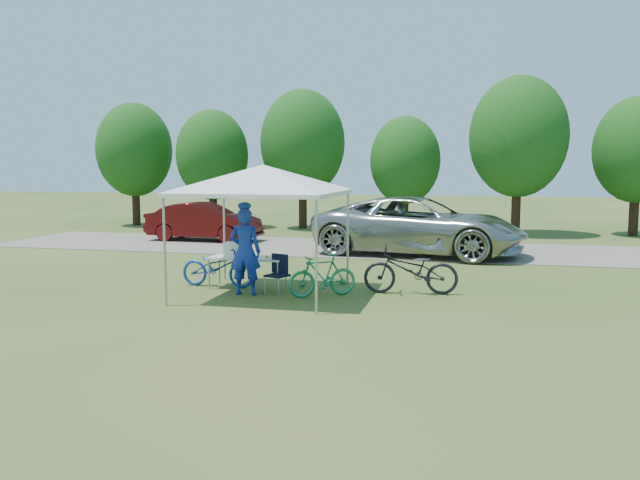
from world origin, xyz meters
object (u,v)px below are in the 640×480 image
object	(u,v)px
bike_green	(323,275)
bike_dark	(411,270)
sedan	(204,222)
folding_table	(247,259)
bike_blue	(218,267)
folding_chair	(278,270)
minivan	(419,225)
cooler	(235,249)
cyclist	(245,251)

from	to	relation	value
bike_green	bike_dark	size ratio (longest dim) A/B	0.75
sedan	folding_table	bearing A→B (deg)	-148.30
bike_blue	sedan	distance (m)	9.13
folding_chair	minivan	distance (m)	7.12
minivan	bike_dark	bearing A→B (deg)	-168.33
bike_dark	sedan	world-z (taller)	sedan
folding_table	minivan	xyz separation A→B (m)	(3.28, 6.28, 0.26)
cooler	minivan	bearing A→B (deg)	60.31
folding_chair	minivan	world-z (taller)	minivan
cooler	cyclist	world-z (taller)	cyclist
cyclist	bike_dark	xyz separation A→B (m)	(3.38, 0.89, -0.40)
folding_table	minivan	bearing A→B (deg)	62.42
folding_chair	cyclist	size ratio (longest dim) A/B	0.45
folding_table	minivan	distance (m)	7.09
cyclist	minivan	xyz separation A→B (m)	(3.06, 7.01, -0.01)
bike_blue	cyclist	bearing A→B (deg)	-125.43
cyclist	sedan	size ratio (longest dim) A/B	0.44
cyclist	folding_chair	bearing A→B (deg)	-156.60
folding_chair	cooler	world-z (taller)	cooler
folding_table	bike_green	size ratio (longest dim) A/B	1.14
cyclist	minivan	distance (m)	7.65
bike_dark	cooler	bearing A→B (deg)	-94.24
bike_blue	sedan	world-z (taller)	sedan
cyclist	minivan	bearing A→B (deg)	-118.23
folding_table	cooler	bearing A→B (deg)	180.00
bike_green	sedan	world-z (taller)	sedan
cyclist	bike_green	bearing A→B (deg)	-178.25
folding_table	cooler	xyz separation A→B (m)	(-0.30, 0.00, 0.20)
folding_chair	sedan	size ratio (longest dim) A/B	0.20
folding_table	folding_chair	xyz separation A→B (m)	(0.85, -0.40, -0.16)
folding_table	folding_chair	size ratio (longest dim) A/B	2.03
cooler	minivan	size ratio (longest dim) A/B	0.07
bike_dark	folding_table	bearing A→B (deg)	-94.06
cyclist	folding_table	bearing A→B (deg)	-77.93
folding_table	cyclist	size ratio (longest dim) A/B	0.92
cooler	sedan	world-z (taller)	sedan
bike_blue	sedan	bearing A→B (deg)	27.87
bike_blue	bike_green	xyz separation A→B (m)	(2.54, -0.52, -0.01)
folding_table	bike_dark	world-z (taller)	bike_dark
cyclist	bike_blue	distance (m)	1.24
bike_green	minivan	world-z (taller)	minivan
bike_green	bike_dark	world-z (taller)	bike_dark
cyclist	bike_blue	bearing A→B (deg)	-42.14
cyclist	cooler	bearing A→B (deg)	-59.32
cyclist	bike_dark	distance (m)	3.52
minivan	sedan	bearing A→B (deg)	85.23
bike_dark	minivan	distance (m)	6.15
cooler	sedan	bearing A→B (deg)	118.09
folding_table	bike_blue	size ratio (longest dim) A/B	0.98
cooler	sedan	size ratio (longest dim) A/B	0.11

